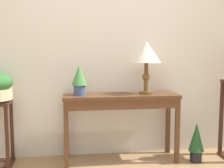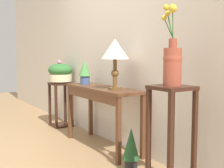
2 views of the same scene
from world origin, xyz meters
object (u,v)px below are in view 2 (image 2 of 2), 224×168
at_px(pedestal_stand_left, 61,104).
at_px(flower_vase_tall_right, 172,60).
at_px(potted_plant_on_console, 85,71).
at_px(table_lamp, 115,51).
at_px(potted_plant_floor, 131,148).
at_px(pedestal_stand_right, 171,139).
at_px(console_table, 101,96).
at_px(planter_bowl_wide_left, 60,73).

distance_m(pedestal_stand_left, flower_vase_tall_right, 2.75).
bearing_deg(potted_plant_on_console, table_lamp, 0.32).
relative_size(potted_plant_on_console, potted_plant_floor, 0.73).
height_order(pedestal_stand_left, pedestal_stand_right, pedestal_stand_right).
relative_size(potted_plant_on_console, pedestal_stand_left, 0.46).
bearing_deg(pedestal_stand_left, pedestal_stand_right, -2.86).
height_order(console_table, pedestal_stand_left, console_table).
bearing_deg(table_lamp, pedestal_stand_left, 179.46).
xyz_separation_m(console_table, potted_plant_on_console, (-0.45, 0.02, 0.29)).
relative_size(flower_vase_tall_right, potted_plant_floor, 1.50).
xyz_separation_m(table_lamp, pedestal_stand_right, (1.04, -0.12, -0.73)).
bearing_deg(pedestal_stand_right, pedestal_stand_left, 177.14).
relative_size(pedestal_stand_left, flower_vase_tall_right, 1.05).
height_order(potted_plant_on_console, pedestal_stand_left, potted_plant_on_console).
relative_size(console_table, potted_plant_floor, 2.84).
bearing_deg(potted_plant_floor, planter_bowl_wide_left, 175.33).
relative_size(console_table, potted_plant_on_console, 3.90).
distance_m(pedestal_stand_right, flower_vase_tall_right, 0.65).
relative_size(pedestal_stand_right, flower_vase_tall_right, 1.35).
height_order(console_table, table_lamp, table_lamp).
bearing_deg(potted_plant_on_console, console_table, -2.48).
xyz_separation_m(pedestal_stand_right, flower_vase_tall_right, (0.00, -0.00, 0.65)).
height_order(pedestal_stand_left, flower_vase_tall_right, flower_vase_tall_right).
distance_m(console_table, table_lamp, 0.61).
relative_size(pedestal_stand_right, potted_plant_floor, 2.02).
xyz_separation_m(table_lamp, planter_bowl_wide_left, (-1.60, 0.02, -0.32)).
xyz_separation_m(pedestal_stand_left, flower_vase_tall_right, (2.64, -0.13, 0.75)).
bearing_deg(planter_bowl_wide_left, potted_plant_on_console, -1.25).
bearing_deg(potted_plant_on_console, flower_vase_tall_right, -3.72).
relative_size(table_lamp, potted_plant_floor, 1.29).
xyz_separation_m(pedestal_stand_right, potted_plant_floor, (-0.51, -0.04, -0.20)).
relative_size(table_lamp, pedestal_stand_left, 0.82).
height_order(planter_bowl_wide_left, flower_vase_tall_right, flower_vase_tall_right).
bearing_deg(pedestal_stand_right, planter_bowl_wide_left, 177.15).
relative_size(table_lamp, potted_plant_on_console, 1.77).
relative_size(potted_plant_on_console, pedestal_stand_right, 0.36).
bearing_deg(pedestal_stand_right, potted_plant_floor, -175.18).
distance_m(potted_plant_on_console, potted_plant_floor, 1.44).
bearing_deg(planter_bowl_wide_left, pedestal_stand_left, 108.37).
bearing_deg(potted_plant_floor, potted_plant_on_console, 172.99).
xyz_separation_m(pedestal_stand_left, pedestal_stand_right, (2.64, -0.13, 0.10)).
relative_size(pedestal_stand_left, potted_plant_floor, 1.58).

